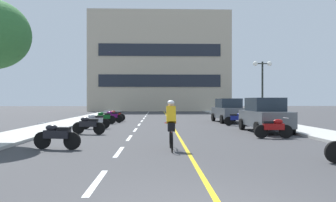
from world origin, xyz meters
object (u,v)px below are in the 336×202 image
at_px(motorcycle_6, 104,117).
at_px(motorcycle_8, 115,115).
at_px(motorcycle_2, 274,128).
at_px(motorcycle_7, 112,116).
at_px(motorcycle_3, 88,125).
at_px(parked_car_mid, 228,110).
at_px(cyclist_rider, 171,124).
at_px(motorcycle_5, 237,119).
at_px(street_lamp_mid, 262,77).
at_px(motorcycle_4, 95,121).
at_px(parked_car_near, 265,115).
at_px(motorcycle_1, 57,136).

distance_m(motorcycle_6, motorcycle_8, 3.27).
relative_size(motorcycle_2, motorcycle_7, 1.02).
distance_m(motorcycle_3, motorcycle_8, 10.37).
bearing_deg(motorcycle_2, motorcycle_8, 124.76).
xyz_separation_m(parked_car_mid, motorcycle_3, (-8.86, -8.72, -0.44)).
relative_size(parked_car_mid, cyclist_rider, 2.43).
bearing_deg(parked_car_mid, motorcycle_5, -92.57).
bearing_deg(street_lamp_mid, motorcycle_6, -172.28).
relative_size(motorcycle_5, motorcycle_7, 1.01).
relative_size(parked_car_mid, motorcycle_4, 2.52).
bearing_deg(motorcycle_4, cyclist_rider, -63.58).
relative_size(motorcycle_3, motorcycle_7, 1.01).
bearing_deg(motorcycle_3, cyclist_rider, -53.42).
height_order(street_lamp_mid, motorcycle_2, street_lamp_mid).
bearing_deg(motorcycle_3, motorcycle_4, 94.70).
bearing_deg(cyclist_rider, motorcycle_2, 34.61).
distance_m(parked_car_near, parked_car_mid, 7.77).
height_order(motorcycle_8, cyclist_rider, cyclist_rider).
bearing_deg(motorcycle_2, parked_car_near, 79.33).
relative_size(motorcycle_4, motorcycle_5, 1.00).
bearing_deg(motorcycle_6, motorcycle_7, 75.65).
height_order(street_lamp_mid, cyclist_rider, street_lamp_mid).
bearing_deg(cyclist_rider, motorcycle_1, 176.88).
bearing_deg(motorcycle_4, motorcycle_7, 87.51).
bearing_deg(motorcycle_4, motorcycle_3, -85.30).
distance_m(motorcycle_7, motorcycle_8, 1.73).
height_order(motorcycle_1, motorcycle_6, same).
relative_size(motorcycle_1, motorcycle_7, 1.01).
relative_size(street_lamp_mid, parked_car_near, 1.08).
height_order(motorcycle_3, cyclist_rider, cyclist_rider).
xyz_separation_m(parked_car_near, motorcycle_3, (-9.13, -0.95, -0.44)).
distance_m(motorcycle_2, motorcycle_6, 12.79).
xyz_separation_m(street_lamp_mid, parked_car_near, (-2.37, -7.79, -2.60)).
distance_m(parked_car_near, motorcycle_5, 4.30).
relative_size(parked_car_near, motorcycle_5, 2.49).
bearing_deg(motorcycle_7, motorcycle_6, -104.35).
height_order(motorcycle_2, cyclist_rider, cyclist_rider).
bearing_deg(motorcycle_8, motorcycle_5, -30.66).
distance_m(street_lamp_mid, motorcycle_2, 11.53).
distance_m(motorcycle_3, motorcycle_5, 10.14).
distance_m(parked_car_mid, motorcycle_7, 8.88).
xyz_separation_m(motorcycle_2, motorcycle_6, (-8.98, 9.12, 0.00)).
distance_m(street_lamp_mid, motorcycle_4, 13.39).
bearing_deg(parked_car_near, motorcycle_7, 139.94).
height_order(motorcycle_2, motorcycle_7, same).
bearing_deg(motorcycle_8, cyclist_rider, -76.01).
bearing_deg(motorcycle_2, motorcycle_4, 150.05).
xyz_separation_m(street_lamp_mid, parked_car_mid, (-2.65, -0.02, -2.60)).
bearing_deg(motorcycle_1, motorcycle_4, 91.49).
height_order(street_lamp_mid, motorcycle_4, street_lamp_mid).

